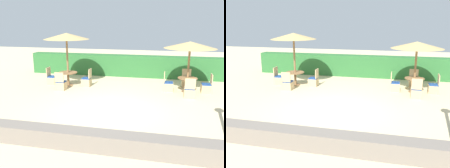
# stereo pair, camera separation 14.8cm
# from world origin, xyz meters

# --- Properties ---
(ground_plane) EXTENTS (40.00, 40.00, 0.00)m
(ground_plane) POSITION_xyz_m (0.00, 0.00, 0.00)
(ground_plane) COLOR beige
(hedge_row) EXTENTS (13.00, 0.70, 1.31)m
(hedge_row) POSITION_xyz_m (0.00, 6.17, 0.66)
(hedge_row) COLOR #2D6B33
(hedge_row) RESTS_ON ground_plane
(stone_border) EXTENTS (10.00, 0.56, 0.51)m
(stone_border) POSITION_xyz_m (0.00, -3.05, 0.25)
(stone_border) COLOR slate
(stone_border) RESTS_ON ground_plane
(parasol_back_left) EXTENTS (2.36, 2.36, 2.77)m
(parasol_back_left) POSITION_xyz_m (-2.99, 3.23, 2.59)
(parasol_back_left) COLOR olive
(parasol_back_left) RESTS_ON ground_plane
(round_table_back_left) EXTENTS (0.98, 0.98, 0.72)m
(round_table_back_left) POSITION_xyz_m (-2.99, 3.23, 0.55)
(round_table_back_left) COLOR olive
(round_table_back_left) RESTS_ON ground_plane
(patio_chair_back_left_south) EXTENTS (0.46, 0.46, 0.93)m
(patio_chair_back_left_south) POSITION_xyz_m (-3.00, 2.30, 0.26)
(patio_chair_back_left_south) COLOR tan
(patio_chair_back_left_south) RESTS_ON ground_plane
(patio_chair_back_left_west) EXTENTS (0.46, 0.46, 0.93)m
(patio_chair_back_left_west) POSITION_xyz_m (-3.95, 3.26, 0.26)
(patio_chair_back_left_west) COLOR tan
(patio_chair_back_left_west) RESTS_ON ground_plane
(patio_chair_back_left_east) EXTENTS (0.46, 0.46, 0.93)m
(patio_chair_back_left_east) POSITION_xyz_m (-1.98, 3.29, 0.26)
(patio_chair_back_left_east) COLOR tan
(patio_chair_back_left_east) RESTS_ON ground_plane
(parasol_back_right) EXTENTS (2.44, 2.44, 2.45)m
(parasol_back_right) POSITION_xyz_m (3.14, 3.32, 2.27)
(parasol_back_right) COLOR olive
(parasol_back_right) RESTS_ON ground_plane
(round_table_back_right) EXTENTS (0.93, 0.93, 0.70)m
(round_table_back_right) POSITION_xyz_m (3.14, 3.32, 0.53)
(round_table_back_right) COLOR olive
(round_table_back_right) RESTS_ON ground_plane
(patio_chair_back_right_south) EXTENTS (0.46, 0.46, 0.93)m
(patio_chair_back_right_south) POSITION_xyz_m (3.18, 2.36, 0.26)
(patio_chair_back_right_south) COLOR tan
(patio_chair_back_right_south) RESTS_ON ground_plane
(patio_chair_back_right_west) EXTENTS (0.46, 0.46, 0.93)m
(patio_chair_back_right_west) POSITION_xyz_m (2.24, 3.30, 0.26)
(patio_chair_back_right_west) COLOR tan
(patio_chair_back_right_west) RESTS_ON ground_plane
(patio_chair_back_right_north) EXTENTS (0.46, 0.46, 0.93)m
(patio_chair_back_right_north) POSITION_xyz_m (3.17, 4.24, 0.26)
(patio_chair_back_right_north) COLOR tan
(patio_chair_back_right_north) RESTS_ON ground_plane
(patio_chair_back_right_east) EXTENTS (0.46, 0.46, 0.93)m
(patio_chair_back_right_east) POSITION_xyz_m (4.05, 3.32, 0.26)
(patio_chair_back_right_east) COLOR tan
(patio_chair_back_right_east) RESTS_ON ground_plane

